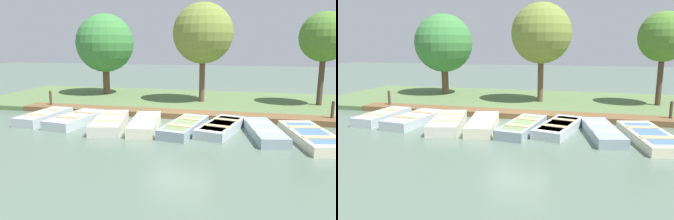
{
  "view_description": "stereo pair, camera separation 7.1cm",
  "coord_description": "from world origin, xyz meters",
  "views": [
    {
      "loc": [
        12.81,
        2.61,
        3.25
      ],
      "look_at": [
        0.21,
        -0.44,
        0.65
      ],
      "focal_mm": 35.0,
      "sensor_mm": 36.0,
      "label": 1
    },
    {
      "loc": [
        12.79,
        2.68,
        3.25
      ],
      "look_at": [
        0.21,
        -0.44,
        0.65
      ],
      "focal_mm": 35.0,
      "sensor_mm": 36.0,
      "label": 2
    }
  ],
  "objects": [
    {
      "name": "mooring_post_far",
      "position": [
        -1.71,
        6.12,
        0.49
      ],
      "size": [
        0.13,
        0.13,
        0.98
      ],
      "color": "#47382D",
      "rests_on": "ground_plane"
    },
    {
      "name": "rowboat_7",
      "position": [
        1.18,
        4.84,
        0.17
      ],
      "size": [
        3.66,
        1.94,
        0.34
      ],
      "rotation": [
        0.0,
        0.0,
        0.21
      ],
      "color": "beige",
      "rests_on": "ground_plane"
    },
    {
      "name": "rowboat_3",
      "position": [
        0.9,
        -1.21,
        0.2
      ],
      "size": [
        3.18,
        1.52,
        0.41
      ],
      "rotation": [
        0.0,
        0.0,
        0.18
      ],
      "color": "beige",
      "rests_on": "ground_plane"
    },
    {
      "name": "rowboat_6",
      "position": [
        0.91,
        3.29,
        0.18
      ],
      "size": [
        3.35,
        1.58,
        0.37
      ],
      "rotation": [
        0.0,
        0.0,
        0.2
      ],
      "color": "#8C9EA8",
      "rests_on": "ground_plane"
    },
    {
      "name": "shore_bank",
      "position": [
        -5.0,
        0.0,
        0.11
      ],
      "size": [
        8.0,
        24.0,
        0.22
      ],
      "color": "#567042",
      "rests_on": "ground_plane"
    },
    {
      "name": "park_tree_center",
      "position": [
        -4.96,
        6.22,
        3.59
      ],
      "size": [
        2.45,
        2.45,
        4.85
      ],
      "color": "#4C3828",
      "rests_on": "ground_plane"
    },
    {
      "name": "rowboat_5",
      "position": [
        0.63,
        1.74,
        0.18
      ],
      "size": [
        3.18,
        1.77,
        0.36
      ],
      "rotation": [
        0.0,
        0.0,
        -0.24
      ],
      "color": "#B2BCC1",
      "rests_on": "ground_plane"
    },
    {
      "name": "mooring_post_near",
      "position": [
        -1.71,
        -7.04,
        0.49
      ],
      "size": [
        0.13,
        0.13,
        0.98
      ],
      "color": "#47382D",
      "rests_on": "ground_plane"
    },
    {
      "name": "rowboat_1",
      "position": [
        0.82,
        -4.24,
        0.2
      ],
      "size": [
        2.94,
        1.52,
        0.4
      ],
      "rotation": [
        0.0,
        0.0,
        -0.13
      ],
      "color": "#B2BCC1",
      "rests_on": "ground_plane"
    },
    {
      "name": "park_tree_far_left",
      "position": [
        -5.99,
        -5.88,
        3.32
      ],
      "size": [
        3.49,
        3.49,
        5.08
      ],
      "color": "brown",
      "rests_on": "ground_plane"
    },
    {
      "name": "park_tree_left",
      "position": [
        -4.61,
        0.26,
        3.81
      ],
      "size": [
        3.15,
        3.15,
        5.4
      ],
      "color": "brown",
      "rests_on": "ground_plane"
    },
    {
      "name": "ground_plane",
      "position": [
        0.0,
        0.0,
        0.0
      ],
      "size": [
        80.0,
        80.0,
        0.0
      ],
      "primitive_type": "plane",
      "color": "#566B5B"
    },
    {
      "name": "rowboat_2",
      "position": [
        0.98,
        -2.65,
        0.21
      ],
      "size": [
        3.3,
        1.85,
        0.41
      ],
      "rotation": [
        0.0,
        0.0,
        0.24
      ],
      "color": "beige",
      "rests_on": "ground_plane"
    },
    {
      "name": "rowboat_0",
      "position": [
        0.68,
        -5.81,
        0.2
      ],
      "size": [
        2.81,
        1.22,
        0.41
      ],
      "rotation": [
        0.0,
        0.0,
        -0.07
      ],
      "color": "#B2BCC1",
      "rests_on": "ground_plane"
    },
    {
      "name": "rowboat_4",
      "position": [
        0.95,
        0.38,
        0.19
      ],
      "size": [
        3.17,
        1.5,
        0.38
      ],
      "rotation": [
        0.0,
        0.0,
        -0.16
      ],
      "color": "#8C9EA8",
      "rests_on": "ground_plane"
    },
    {
      "name": "dock_walkway",
      "position": [
        -1.56,
        0.0,
        0.12
      ],
      "size": [
        1.14,
        16.26,
        0.25
      ],
      "color": "brown",
      "rests_on": "ground_plane"
    }
  ]
}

